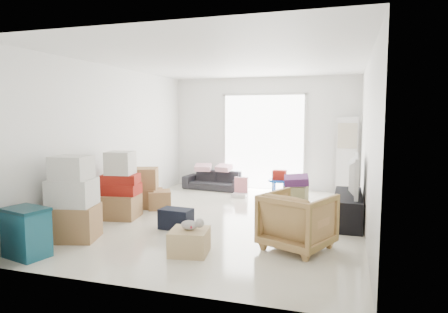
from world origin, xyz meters
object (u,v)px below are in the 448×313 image
sofa (215,177)px  storage_bins (26,232)px  armchair (298,218)px  television (349,190)px  kids_table (279,179)px  ottoman (296,196)px  tv_console (348,209)px  wood_crate (189,242)px  ac_tower (347,157)px

sofa → storage_bins: (-0.81, -5.09, 0.02)m
armchair → storage_bins: size_ratio=1.33×
television → sofa: (-3.09, 2.20, -0.27)m
armchair → kids_table: armchair is taller
armchair → storage_bins: armchair is taller
television → sofa: size_ratio=0.74×
armchair → ottoman: (-0.33, 2.50, -0.21)m
tv_console → television: size_ratio=1.31×
sofa → wood_crate: 4.51m
armchair → storage_bins: (-3.25, -1.34, -0.10)m
storage_bins → television: bearing=36.6°
armchair → ottoman: bearing=-59.0°
sofa → armchair: (2.44, -3.75, 0.13)m
ac_tower → armchair: 3.98m
television → storage_bins: same height
sofa → armchair: 4.48m
ac_tower → television: size_ratio=1.56×
sofa → kids_table: 1.76m
ac_tower → armchair: size_ratio=2.06×
wood_crate → sofa: bearing=104.4°
storage_bins → kids_table: storage_bins is taller
ac_tower → storage_bins: bearing=-126.3°
ottoman → kids_table: bearing=123.1°
tv_console → ottoman: (-0.98, 0.94, -0.04)m
tv_console → kids_table: size_ratio=2.41×
armchair → kids_table: bearing=-52.8°
sofa → ottoman: (2.11, -1.26, -0.09)m
tv_console → ac_tower: bearing=91.2°
tv_console → storage_bins: bearing=-143.4°
television → kids_table: bearing=41.7°
armchair → ottoman: size_ratio=2.02×
ottoman → tv_console: bearing=-43.9°
ac_tower → ottoman: 1.81m
armchair → tv_console: bearing=-89.2°
ac_tower → storage_bins: ac_tower is taller
armchair → kids_table: size_ratio=1.39×
storage_bins → wood_crate: 2.07m
sofa → tv_console: bearing=-29.1°
storage_bins → ottoman: bearing=52.7°
tv_console → kids_table: bearing=131.2°
sofa → storage_bins: storage_bins is taller
ac_tower → wood_crate: ac_tower is taller
tv_console → storage_bins: size_ratio=2.31×
armchair → wood_crate: bearing=48.4°
kids_table → wood_crate: 3.84m
armchair → television: bearing=-89.2°
kids_table → ottoman: bearing=-56.9°
ac_tower → storage_bins: size_ratio=2.75×
tv_console → wood_crate: bearing=-132.2°
sofa → ottoman: size_ratio=3.60×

